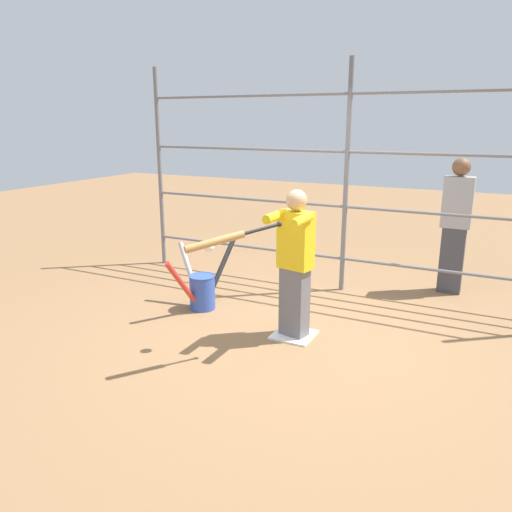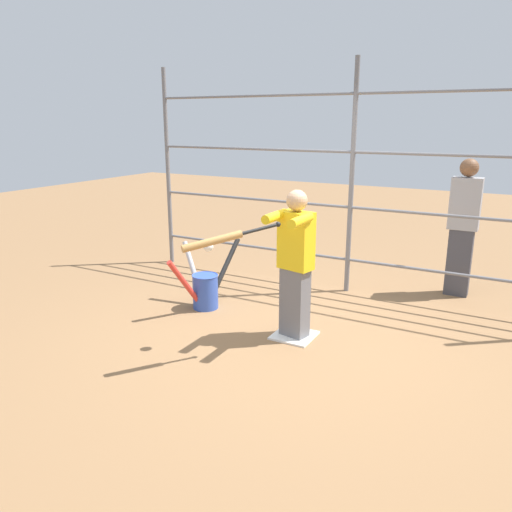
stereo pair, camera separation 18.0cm
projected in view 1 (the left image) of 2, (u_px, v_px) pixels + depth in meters
ground_plane at (294, 336)px, 5.04m from camera, size 24.00×24.00×0.00m
home_plate at (294, 335)px, 5.04m from camera, size 0.40×0.40×0.02m
fence_backstop at (346, 180)px, 6.05m from camera, size 5.64×0.06×2.82m
batter at (295, 260)px, 4.82m from camera, size 0.37×0.55×1.48m
baseball_bat_swinging at (223, 239)px, 4.17m from camera, size 0.58×0.74×0.19m
softball_in_flight at (209, 247)px, 4.56m from camera, size 0.10×0.10×0.10m
bat_bucket at (202, 289)px, 5.73m from camera, size 0.59×1.16×0.72m
bystander_behind_fence at (455, 224)px, 6.11m from camera, size 0.35×0.21×1.68m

